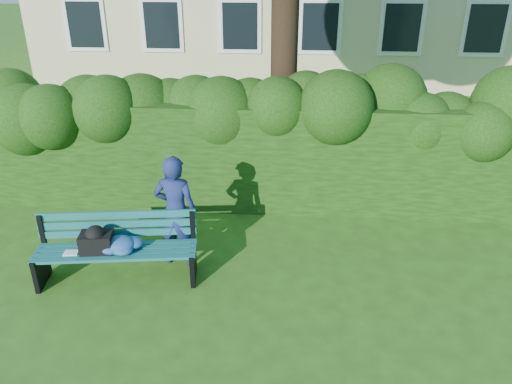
{
  "coord_description": "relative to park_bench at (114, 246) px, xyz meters",
  "views": [
    {
      "loc": [
        0.48,
        -5.67,
        3.95
      ],
      "look_at": [
        0.0,
        0.6,
        0.95
      ],
      "focal_mm": 35.0,
      "sensor_mm": 36.0,
      "label": 1
    }
  ],
  "objects": [
    {
      "name": "ground",
      "position": [
        1.8,
        0.25,
        -0.51
      ],
      "size": [
        80.0,
        80.0,
        0.0
      ],
      "primitive_type": "plane",
      "color": "#33561A",
      "rests_on": "ground"
    },
    {
      "name": "man_reading",
      "position": [
        0.74,
        0.46,
        0.3
      ],
      "size": [
        0.62,
        0.44,
        1.61
      ],
      "primitive_type": "imported",
      "rotation": [
        0.0,
        0.0,
        3.05
      ],
      "color": "navy",
      "rests_on": "ground"
    },
    {
      "name": "hedge",
      "position": [
        1.8,
        2.45,
        0.39
      ],
      "size": [
        10.0,
        1.0,
        1.8
      ],
      "color": "black",
      "rests_on": "ground"
    },
    {
      "name": "park_bench",
      "position": [
        0.0,
        0.0,
        0.0
      ],
      "size": [
        2.14,
        0.83,
        0.89
      ],
      "rotation": [
        0.0,
        0.0,
        0.14
      ],
      "color": "#105152",
      "rests_on": "ground"
    }
  ]
}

